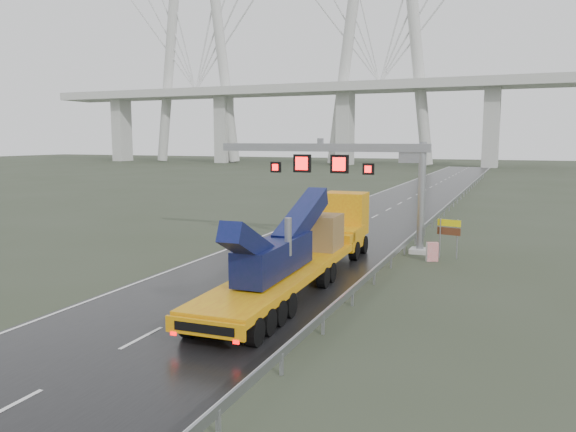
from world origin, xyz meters
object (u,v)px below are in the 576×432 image
at_px(sign_gantry, 350,165).
at_px(heavy_haul_truck, 311,243).
at_px(striped_barrier, 432,252).
at_px(exit_sign_pair, 449,231).

relative_size(sign_gantry, heavy_haul_truck, 0.73).
bearing_deg(sign_gantry, heavy_haul_truck, -87.16).
height_order(sign_gantry, striped_barrier, sign_gantry).
xyz_separation_m(sign_gantry, heavy_haul_truck, (0.43, -8.58, -3.78)).
bearing_deg(exit_sign_pair, heavy_haul_truck, -118.00).
height_order(sign_gantry, exit_sign_pair, sign_gantry).
relative_size(exit_sign_pair, striped_barrier, 2.17).
bearing_deg(striped_barrier, exit_sign_pair, 30.37).
bearing_deg(heavy_haul_truck, exit_sign_pair, 48.33).
distance_m(sign_gantry, striped_barrier, 8.05).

